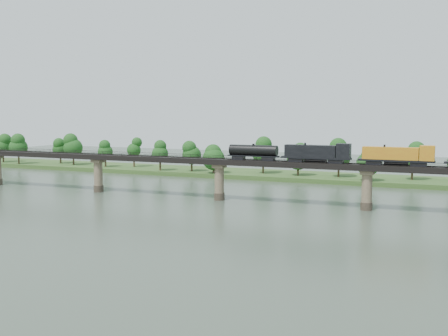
% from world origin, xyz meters
% --- Properties ---
extents(ground, '(400.00, 400.00, 0.00)m').
position_xyz_m(ground, '(0.00, 0.00, 0.00)').
color(ground, '#324032').
rests_on(ground, ground).
extents(far_bank, '(300.00, 24.00, 1.60)m').
position_xyz_m(far_bank, '(0.00, 85.00, 0.80)').
color(far_bank, '#2F4E1F').
rests_on(far_bank, ground).
extents(bridge, '(236.00, 30.00, 11.50)m').
position_xyz_m(bridge, '(0.00, 30.00, 5.46)').
color(bridge, '#473A2D').
rests_on(bridge, ground).
extents(bridge_superstructure, '(220.00, 4.90, 0.75)m').
position_xyz_m(bridge_superstructure, '(0.00, 30.00, 11.79)').
color(bridge_superstructure, black).
rests_on(bridge_superstructure, bridge).
extents(far_treeline, '(289.06, 17.54, 13.60)m').
position_xyz_m(far_treeline, '(-8.21, 80.52, 8.83)').
color(far_treeline, '#382619').
rests_on(far_treeline, far_bank).
extents(freight_train, '(72.69, 2.83, 5.00)m').
position_xyz_m(freight_train, '(40.33, 30.00, 13.89)').
color(freight_train, black).
rests_on(freight_train, bridge).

